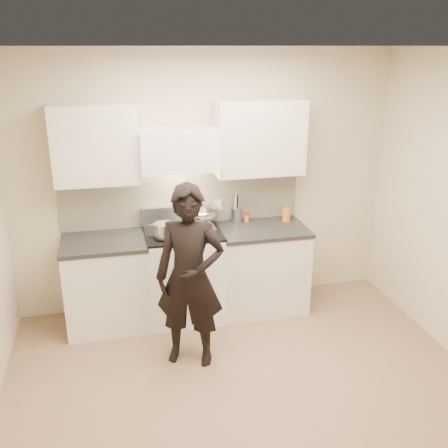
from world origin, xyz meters
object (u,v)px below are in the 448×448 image
object	(u,v)px
counter_right	(261,267)
wok	(199,214)
person	(190,277)
utensil_crock	(236,213)
stove	(184,274)

from	to	relation	value
counter_right	wok	distance (m)	0.90
counter_right	person	world-z (taller)	person
utensil_crock	person	bearing A→B (deg)	-122.96
wok	person	size ratio (longest dim) A/B	0.31
stove	person	xyz separation A→B (m)	(-0.06, -0.80, 0.35)
stove	wok	xyz separation A→B (m)	(0.19, 0.14, 0.59)
wok	stove	bearing A→B (deg)	-142.52
counter_right	utensil_crock	bearing A→B (deg)	132.98
utensil_crock	wok	bearing A→B (deg)	-167.65
utensil_crock	person	xyz separation A→B (m)	(-0.67, -1.04, -0.19)
wok	person	xyz separation A→B (m)	(-0.25, -0.95, -0.25)
stove	wok	size ratio (longest dim) A/B	1.88
stove	counter_right	world-z (taller)	stove
wok	utensil_crock	size ratio (longest dim) A/B	1.70
stove	utensil_crock	world-z (taller)	utensil_crock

